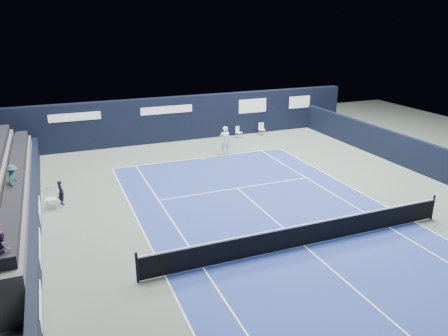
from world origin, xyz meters
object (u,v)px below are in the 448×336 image
object	(u,v)px
folding_chair_back_b	(262,128)
tennis_player	(225,140)
folding_chair_back_a	(238,130)
line_judge_chair	(51,196)
tennis_net	(305,234)

from	to	relation	value
folding_chair_back_b	tennis_player	distance (m)	5.46
folding_chair_back_a	folding_chair_back_b	world-z (taller)	folding_chair_back_b
line_judge_chair	folding_chair_back_a	bearing A→B (deg)	37.55
line_judge_chair	tennis_net	size ratio (longest dim) A/B	0.08
line_judge_chair	tennis_net	bearing A→B (deg)	-34.60
folding_chair_back_a	tennis_net	xyz separation A→B (m)	(-4.04, -15.53, -0.05)
folding_chair_back_a	tennis_net	bearing A→B (deg)	-125.69
folding_chair_back_b	tennis_net	size ratio (longest dim) A/B	0.07
folding_chair_back_b	line_judge_chair	world-z (taller)	line_judge_chair
folding_chair_back_b	line_judge_chair	xyz separation A→B (m)	(-14.80, -8.11, 0.07)
line_judge_chair	tennis_player	world-z (taller)	tennis_player
folding_chair_back_b	tennis_net	distance (m)	16.62
line_judge_chair	tennis_player	xyz separation A→B (m)	(10.51, 4.75, 0.32)
folding_chair_back_b	folding_chair_back_a	bearing A→B (deg)	-176.64
folding_chair_back_b	tennis_player	bearing A→B (deg)	-138.13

